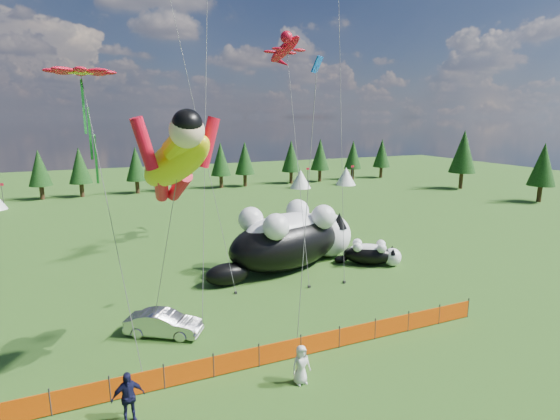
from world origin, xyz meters
The scene contains 14 objects.
ground centered at (0.00, 0.00, 0.00)m, with size 160.00×160.00×0.00m, color #133409.
safety_fence centered at (0.00, -3.00, 0.50)m, with size 22.06×0.06×1.10m.
tree_line centered at (0.00, 45.00, 4.00)m, with size 90.00×4.00×8.00m, color black, non-canonical shape.
festival_tents centered at (11.00, 40.00, 1.40)m, with size 50.00×3.20×2.80m, color white, non-canonical shape.
cat_large centered at (5.77, 8.19, 2.15)m, with size 12.26×6.93×4.53m.
cat_small centered at (11.27, 6.29, 0.84)m, with size 4.35×3.42×1.76m.
car centered at (-4.32, 1.49, 0.61)m, with size 1.30×3.72×1.23m, color #B3B4B8.
spectator_c centered at (-6.44, -4.45, 0.97)m, with size 1.14×0.58×1.94m, color #121333.
spectator_e centered at (0.14, -4.78, 0.81)m, with size 0.80×0.52×1.63m, color silver.
superhero_kite centered at (-3.97, -1.97, 8.89)m, with size 6.09×7.18×11.52m.
gecko_kite centered at (7.54, 13.54, 15.69)m, with size 4.40×12.62×18.35m.
flower_kite centered at (-7.03, 1.47, 12.24)m, with size 3.62×5.45×12.83m.
diamond_kite_c centered at (2.92, -0.44, 12.42)m, with size 2.45×2.48×13.72m.
diamond_kite_d centered at (-1.41, 11.16, 17.49)m, with size 2.54×7.01×19.66m.
Camera 1 is at (-6.93, -19.00, 10.56)m, focal length 28.00 mm.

